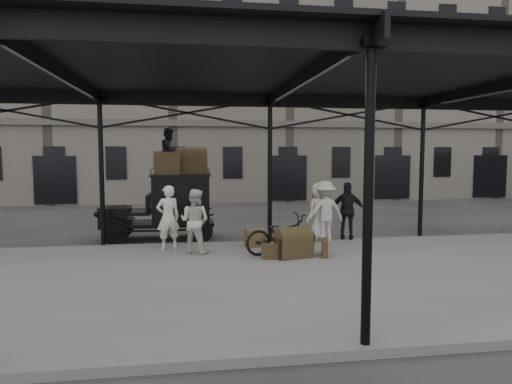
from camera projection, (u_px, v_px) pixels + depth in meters
ground at (283, 260)px, 12.26m from camera, size 120.00×120.00×0.00m
platform at (301, 277)px, 10.29m from camera, size 28.00×8.00×0.15m
canopy at (299, 75)px, 10.17m from camera, size 22.50×9.00×4.74m
building_frontage at (226, 88)px, 29.39m from camera, size 64.00×8.00×14.00m
taxi at (171, 204)px, 14.96m from camera, size 3.65×1.55×2.18m
porter_left at (168, 217)px, 12.84m from camera, size 0.76×0.61×1.81m
porter_midleft at (195, 221)px, 12.37m from camera, size 1.06×0.98×1.75m
porter_centre at (320, 211)px, 14.17m from camera, size 1.05×0.93×1.81m
porter_official at (348, 211)px, 14.29m from camera, size 1.15×0.81×1.81m
porter_right at (325, 211)px, 13.95m from camera, size 1.29×0.86×1.87m
bicycle at (281, 234)px, 12.27m from camera, size 2.15×1.15×1.08m
porter_roof at (169, 151)px, 14.71m from camera, size 0.71×0.83×1.48m
steamer_trunk_roof_near at (168, 165)px, 14.59m from camera, size 0.86×0.55×0.61m
steamer_trunk_roof_far at (191, 163)px, 15.14m from camera, size 1.06×0.73×0.72m
steamer_trunk_platform at (294, 245)px, 11.88m from camera, size 1.03×0.78×0.67m
wicker_hamper at (256, 238)px, 13.28m from camera, size 0.67×0.55×0.50m
suitcase_upright at (325, 248)px, 12.01m from camera, size 0.30×0.62×0.45m
suitcase_flat at (273, 251)px, 11.68m from camera, size 0.61×0.22×0.40m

